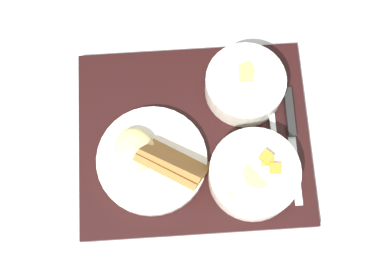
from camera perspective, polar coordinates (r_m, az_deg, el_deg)
ground_plane at (r=0.90m, az=-0.00°, el=-0.80°), size 4.00×4.00×0.00m
serving_tray at (r=0.89m, az=-0.00°, el=-0.67°), size 0.40×0.35×0.02m
bowl_salad at (r=0.84m, az=6.40°, el=-4.50°), size 0.14×0.14×0.06m
bowl_soup at (r=0.88m, az=5.46°, el=5.09°), size 0.13×0.13×0.05m
plate_main at (r=0.86m, az=-4.20°, el=-2.88°), size 0.19×0.18×0.10m
knife at (r=0.90m, az=10.28°, el=0.71°), size 0.03×0.20×0.01m
spoon at (r=0.89m, az=8.57°, el=-0.99°), size 0.04×0.16×0.01m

